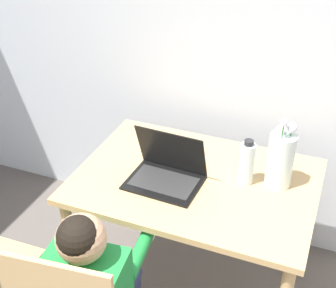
{
  "coord_description": "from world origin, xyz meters",
  "views": [
    {
      "loc": [
        0.29,
        -0.01,
        1.98
      ],
      "look_at": [
        -0.36,
        1.6,
        0.9
      ],
      "focal_mm": 50.0,
      "sensor_mm": 36.0,
      "label": 1
    }
  ],
  "objects_px": {
    "person_seated": "(94,280)",
    "flower_vase": "(281,158)",
    "laptop": "(167,169)",
    "water_bottle": "(247,163)"
  },
  "relations": [
    {
      "from": "laptop",
      "to": "flower_vase",
      "type": "height_order",
      "value": "flower_vase"
    },
    {
      "from": "person_seated",
      "to": "flower_vase",
      "type": "relative_size",
      "value": 2.84
    },
    {
      "from": "laptop",
      "to": "water_bottle",
      "type": "xyz_separation_m",
      "value": [
        0.33,
        0.11,
        0.05
      ]
    },
    {
      "from": "person_seated",
      "to": "flower_vase",
      "type": "xyz_separation_m",
      "value": [
        0.53,
        0.72,
        0.24
      ]
    },
    {
      "from": "person_seated",
      "to": "laptop",
      "type": "distance_m",
      "value": 0.59
    },
    {
      "from": "laptop",
      "to": "flower_vase",
      "type": "relative_size",
      "value": 0.97
    },
    {
      "from": "person_seated",
      "to": "laptop",
      "type": "relative_size",
      "value": 2.94
    },
    {
      "from": "water_bottle",
      "to": "flower_vase",
      "type": "bearing_deg",
      "value": 16.47
    },
    {
      "from": "flower_vase",
      "to": "person_seated",
      "type": "bearing_deg",
      "value": -126.45
    },
    {
      "from": "laptop",
      "to": "water_bottle",
      "type": "height_order",
      "value": "laptop"
    }
  ]
}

